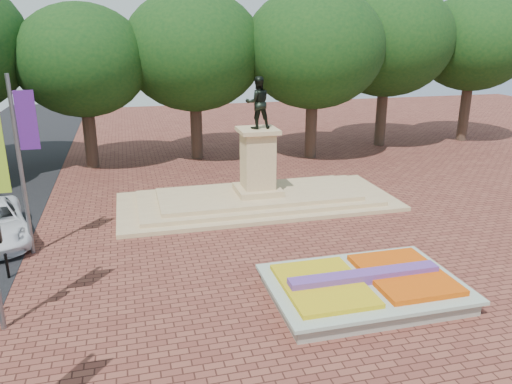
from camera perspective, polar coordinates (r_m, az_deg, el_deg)
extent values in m
plane|color=brown|center=(18.58, 6.59, -9.22)|extent=(90.00, 90.00, 0.00)
cube|color=gray|center=(17.24, 12.19, -10.96)|extent=(6.00, 4.00, 0.45)
cube|color=#B1C0AE|center=(17.11, 12.25, -10.16)|extent=(6.30, 4.30, 0.12)
cube|color=#DA560C|center=(17.71, 16.53, -9.04)|extent=(2.60, 3.40, 0.22)
cube|color=gold|center=(16.50, 7.70, -10.53)|extent=(2.60, 3.40, 0.18)
cube|color=#4F3086|center=(17.01, 12.30, -9.50)|extent=(5.20, 0.55, 0.38)
cube|color=tan|center=(25.56, 0.19, -1.12)|extent=(14.00, 6.00, 0.20)
cube|color=tan|center=(25.49, 0.19, -0.70)|extent=(12.00, 5.00, 0.20)
cube|color=tan|center=(25.43, 0.19, -0.27)|extent=(10.00, 4.00, 0.20)
cube|color=tan|center=(25.35, 0.19, 0.26)|extent=(2.20, 2.20, 0.30)
cube|color=tan|center=(24.93, 0.20, 3.66)|extent=(1.50, 1.50, 2.80)
cube|color=tan|center=(24.60, 0.20, 7.05)|extent=(1.90, 1.90, 0.20)
imported|color=black|center=(24.38, 0.21, 10.17)|extent=(1.22, 0.95, 2.50)
cylinder|color=#3B2920|center=(34.02, -17.51, 6.18)|extent=(0.80, 0.80, 4.00)
ellipsoid|color=#0E3412|center=(33.45, -18.28, 14.06)|extent=(8.80, 8.80, 7.48)
cylinder|color=#3B2920|center=(34.37, -5.73, 7.03)|extent=(0.80, 0.80, 4.00)
ellipsoid|color=#0E3412|center=(33.80, -5.98, 14.86)|extent=(8.80, 8.80, 7.48)
cylinder|color=#3B2920|center=(36.09, 5.41, 7.56)|extent=(0.80, 0.80, 4.00)
ellipsoid|color=#0E3412|center=(35.56, 5.63, 15.02)|extent=(8.80, 8.80, 7.48)
cylinder|color=#3B2920|center=(39.01, 15.22, 7.79)|extent=(0.80, 0.80, 4.00)
ellipsoid|color=#0E3412|center=(38.52, 15.80, 14.67)|extent=(8.80, 8.80, 7.48)
cylinder|color=#3B2920|center=(42.89, 23.46, 7.81)|extent=(0.80, 0.80, 4.00)
ellipsoid|color=#0E3412|center=(42.44, 24.26, 14.04)|extent=(8.80, 8.80, 7.48)
cylinder|color=slate|center=(20.85, -25.29, 2.48)|extent=(0.16, 0.16, 7.00)
cube|color=#541E7E|center=(20.42, -24.72, 7.46)|extent=(0.70, 0.04, 2.20)
cylinder|color=black|center=(19.99, -26.55, -7.66)|extent=(0.10, 0.10, 0.90)
sphere|color=black|center=(19.81, -26.74, -6.43)|extent=(0.12, 0.12, 0.12)
cylinder|color=black|center=(22.33, -25.31, -4.86)|extent=(0.10, 0.10, 0.90)
sphere|color=black|center=(22.17, -25.47, -3.73)|extent=(0.12, 0.12, 0.12)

